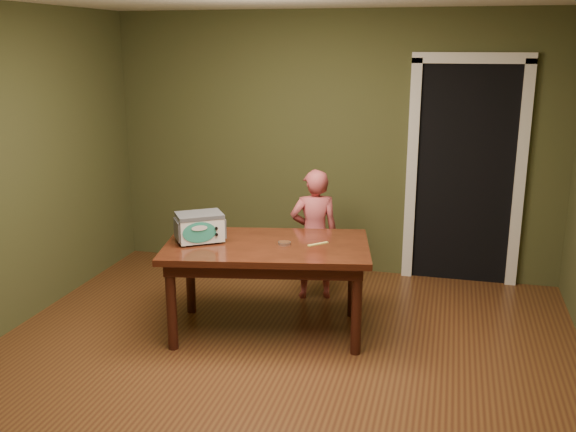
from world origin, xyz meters
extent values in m
plane|color=brown|center=(0.00, 0.00, 0.00)|extent=(5.00, 5.00, 0.00)
cube|color=#414424|center=(0.00, 2.50, 1.30)|extent=(4.50, 0.02, 2.60)
cube|color=black|center=(1.30, 2.80, 1.05)|extent=(0.90, 0.60, 2.10)
cube|color=black|center=(1.30, 2.48, 1.05)|extent=(0.90, 0.02, 2.10)
cube|color=white|center=(0.80, 2.47, 1.05)|extent=(0.10, 0.06, 2.20)
cube|color=white|center=(1.80, 2.47, 1.05)|extent=(0.10, 0.06, 2.20)
cube|color=white|center=(1.30, 2.47, 2.15)|extent=(1.10, 0.06, 0.10)
cube|color=black|center=(-0.20, 0.86, 0.72)|extent=(1.74, 1.19, 0.05)
cube|color=#35140D|center=(-0.20, 0.86, 0.65)|extent=(1.60, 1.05, 0.10)
cylinder|color=#35140D|center=(-0.82, 0.38, 0.35)|extent=(0.08, 0.08, 0.70)
cylinder|color=#35140D|center=(-0.96, 1.07, 0.35)|extent=(0.08, 0.08, 0.70)
cylinder|color=#35140D|center=(0.55, 0.65, 0.35)|extent=(0.08, 0.08, 0.70)
cylinder|color=#35140D|center=(0.42, 1.34, 0.35)|extent=(0.08, 0.08, 0.70)
cylinder|color=#4C4F54|center=(-0.80, 0.63, 0.76)|extent=(0.02, 0.02, 0.01)
cylinder|color=#4C4F54|center=(-0.91, 0.78, 0.76)|extent=(0.02, 0.02, 0.01)
cylinder|color=#4C4F54|center=(-0.56, 0.79, 0.76)|extent=(0.02, 0.02, 0.01)
cylinder|color=#4C4F54|center=(-0.67, 0.95, 0.76)|extent=(0.02, 0.02, 0.01)
cube|color=white|center=(-0.74, 0.79, 0.86)|extent=(0.43, 0.40, 0.20)
cube|color=#4C4F54|center=(-0.74, 0.79, 0.97)|extent=(0.44, 0.41, 0.03)
cube|color=#4C4F54|center=(-0.89, 0.69, 0.86)|extent=(0.14, 0.19, 0.15)
cube|color=#4C4F54|center=(-0.59, 0.89, 0.86)|extent=(0.14, 0.19, 0.15)
ellipsoid|color=teal|center=(-0.69, 0.66, 0.86)|extent=(0.22, 0.15, 0.17)
cylinder|color=black|center=(-0.58, 0.74, 0.88)|extent=(0.03, 0.02, 0.02)
cylinder|color=black|center=(-0.58, 0.74, 0.83)|extent=(0.02, 0.02, 0.02)
cylinder|color=silver|center=(-0.07, 0.88, 0.76)|extent=(0.10, 0.10, 0.02)
cylinder|color=#442816|center=(-0.07, 0.88, 0.77)|extent=(0.09, 0.09, 0.01)
cube|color=#D3CB5C|center=(0.19, 0.95, 0.75)|extent=(0.15, 0.14, 0.01)
imported|color=#BF4E53|center=(0.00, 1.68, 0.60)|extent=(0.51, 0.42, 1.20)
camera|label=1|loc=(1.16, -3.77, 2.28)|focal=40.00mm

